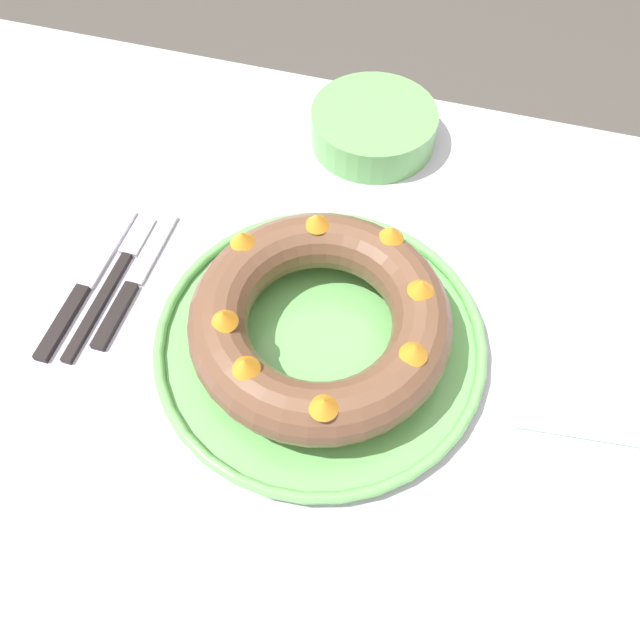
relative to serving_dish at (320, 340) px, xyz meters
The scene contains 9 objects.
ground_plane 0.75m from the serving_dish, 100.00° to the right, with size 8.00×8.00×0.00m, color #4C4742.
dining_table 0.11m from the serving_dish, 100.00° to the right, with size 1.35×0.94×0.74m.
serving_dish is the anchor object (origin of this frame).
bundt_cake 0.04m from the serving_dish, 60.73° to the left, with size 0.27×0.27×0.08m.
fork 0.26m from the serving_dish, behind, with size 0.02×0.21×0.01m.
serving_knife 0.28m from the serving_dish, behind, with size 0.02×0.22×0.01m.
cake_knife 0.23m from the serving_dish, behind, with size 0.02×0.20×0.01m.
side_bowl 0.33m from the serving_dish, 93.66° to the left, with size 0.17×0.17×0.05m, color #6BB760.
napkin 0.30m from the serving_dish, ahead, with size 0.18×0.12×0.00m, color #B2D1B7.
Camera 1 is at (0.10, -0.30, 1.33)m, focal length 35.00 mm.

